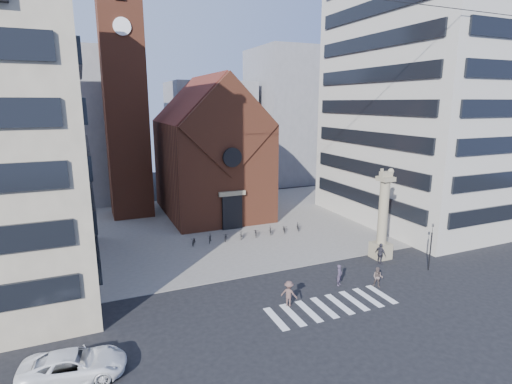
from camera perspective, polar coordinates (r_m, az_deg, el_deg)
ground at (r=32.82m, az=6.97°, el=-13.70°), size 120.00×120.00×0.00m
piazza at (r=48.97m, az=-4.24°, el=-4.57°), size 46.00×30.00×0.05m
zebra_crossing at (r=30.84m, az=10.78°, el=-15.67°), size 10.20×3.20×0.01m
church at (r=52.93m, az=-6.52°, el=5.52°), size 12.00×16.65×18.00m
campanile at (r=53.53m, az=-18.29°, el=13.37°), size 5.50×5.50×31.20m
building_right at (r=53.99m, az=23.80°, el=13.22°), size 18.00×22.00×32.00m
bg_block_left at (r=65.57m, az=-27.79°, el=8.18°), size 16.00×14.00×22.00m
bg_block_mid at (r=73.57m, az=-6.57°, el=8.32°), size 14.00×12.00×18.00m
bg_block_right at (r=76.84m, az=5.75°, el=10.77°), size 16.00×14.00×24.00m
lion_column at (r=39.37m, az=17.63°, el=-4.26°), size 1.63×1.60×8.68m
traffic_light at (r=38.35m, az=23.69°, el=-7.05°), size 0.13×0.16×4.30m
white_car at (r=25.32m, az=-24.58°, el=-21.60°), size 5.71×3.22×1.50m
pedestrian_0 at (r=33.66m, az=11.82°, el=-11.53°), size 0.76×0.72×1.75m
pedestrian_1 at (r=34.11m, az=17.00°, el=-11.57°), size 1.01×1.04×1.68m
pedestrian_2 at (r=38.70m, az=17.35°, el=-8.41°), size 0.67×1.22×1.97m
pedestrian_3 at (r=30.01m, az=4.73°, el=-14.25°), size 1.38×1.38×1.92m
scooter_0 at (r=42.20m, az=-8.89°, el=-6.95°), size 1.07×1.64×0.82m
scooter_1 at (r=42.62m, az=-6.59°, el=-6.61°), size 0.95×1.56×0.90m
scooter_2 at (r=43.13m, az=-4.34°, el=-6.39°), size 1.07×1.64×0.82m
scooter_3 at (r=43.68m, az=-2.14°, el=-6.05°), size 0.95×1.56×0.90m
scooter_4 at (r=44.32m, az=-0.01°, el=-5.82°), size 1.07×1.64×0.82m
scooter_5 at (r=44.99m, az=2.06°, el=-5.48°), size 0.95×1.56×0.90m
scooter_6 at (r=45.74m, az=4.06°, el=-5.25°), size 1.07×1.64×0.82m
scooter_7 at (r=46.53m, az=6.00°, el=-4.92°), size 0.95×1.56×0.90m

